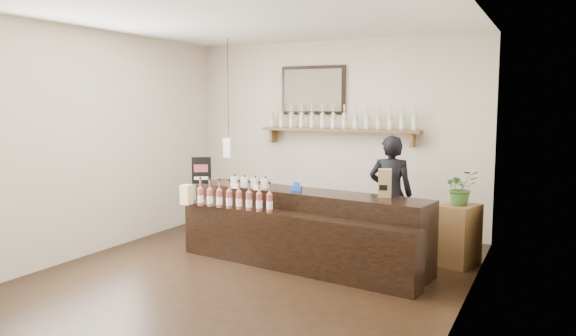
# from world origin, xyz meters

# --- Properties ---
(ground) EXTENTS (5.00, 5.00, 0.00)m
(ground) POSITION_xyz_m (0.00, 0.00, 0.00)
(ground) COLOR black
(ground) RESTS_ON ground
(room_shell) EXTENTS (5.00, 5.00, 5.00)m
(room_shell) POSITION_xyz_m (0.00, 0.00, 1.70)
(room_shell) COLOR beige
(room_shell) RESTS_ON ground
(back_wall_decor) EXTENTS (2.66, 0.96, 1.69)m
(back_wall_decor) POSITION_xyz_m (-0.14, 2.37, 1.75)
(back_wall_decor) COLOR brown
(back_wall_decor) RESTS_ON ground
(counter) EXTENTS (3.11, 1.30, 1.00)m
(counter) POSITION_xyz_m (0.31, 0.59, 0.40)
(counter) COLOR black
(counter) RESTS_ON ground
(promo_sign) EXTENTS (0.22, 0.15, 0.34)m
(promo_sign) POSITION_xyz_m (-1.13, 0.65, 1.03)
(promo_sign) COLOR black
(promo_sign) RESTS_ON counter
(paper_bag) EXTENTS (0.17, 0.14, 0.31)m
(paper_bag) POSITION_xyz_m (1.29, 0.67, 1.01)
(paper_bag) COLOR #A07F4D
(paper_bag) RESTS_ON counter
(tape_dispenser) EXTENTS (0.13, 0.05, 0.11)m
(tape_dispenser) POSITION_xyz_m (0.22, 0.66, 0.90)
(tape_dispenser) COLOR #1A4AB6
(tape_dispenser) RESTS_ON counter
(side_cabinet) EXTENTS (0.48, 0.57, 0.71)m
(side_cabinet) POSITION_xyz_m (2.00, 1.34, 0.36)
(side_cabinet) COLOR brown
(side_cabinet) RESTS_ON ground
(potted_plant) EXTENTS (0.49, 0.48, 0.41)m
(potted_plant) POSITION_xyz_m (2.00, 1.34, 0.92)
(potted_plant) COLOR #345D25
(potted_plant) RESTS_ON side_cabinet
(shopkeeper) EXTENTS (0.67, 0.49, 1.69)m
(shopkeeper) POSITION_xyz_m (1.12, 1.55, 0.84)
(shopkeeper) COLOR black
(shopkeeper) RESTS_ON ground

